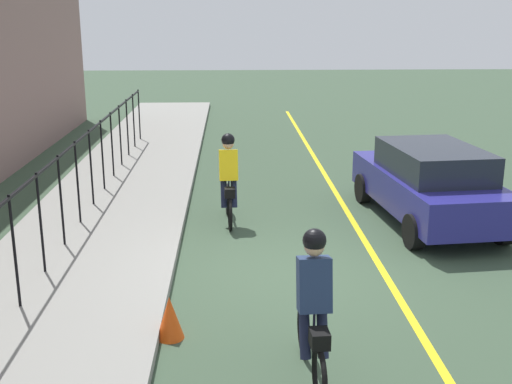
% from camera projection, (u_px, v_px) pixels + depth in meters
% --- Properties ---
extents(ground_plane, '(80.00, 80.00, 0.00)m').
position_uv_depth(ground_plane, '(285.00, 270.00, 10.51)').
color(ground_plane, '#354935').
extents(lane_line_centre, '(36.00, 0.12, 0.01)m').
position_uv_depth(lane_line_centre, '(382.00, 269.00, 10.57)').
color(lane_line_centre, yellow).
rests_on(lane_line_centre, ground).
extents(sidewalk, '(40.00, 3.20, 0.15)m').
position_uv_depth(sidewalk, '(75.00, 269.00, 10.36)').
color(sidewalk, gray).
rests_on(sidewalk, ground).
extents(iron_fence, '(19.98, 0.04, 1.60)m').
position_uv_depth(iron_fence, '(60.00, 183.00, 10.99)').
color(iron_fence, black).
rests_on(iron_fence, sidewalk).
extents(cyclist_lead, '(1.71, 0.38, 1.83)m').
position_uv_depth(cyclist_lead, '(229.00, 179.00, 12.65)').
color(cyclist_lead, black).
rests_on(cyclist_lead, ground).
extents(cyclist_follow, '(1.71, 0.38, 1.83)m').
position_uv_depth(cyclist_follow, '(313.00, 308.00, 7.08)').
color(cyclist_follow, black).
rests_on(cyclist_follow, ground).
extents(patrol_sedan, '(4.56, 2.28, 1.58)m').
position_uv_depth(patrol_sedan, '(429.00, 182.00, 12.77)').
color(patrol_sedan, navy).
rests_on(patrol_sedan, ground).
extents(traffic_cone_near, '(0.36, 0.36, 0.57)m').
position_uv_depth(traffic_cone_near, '(170.00, 318.00, 8.24)').
color(traffic_cone_near, '#EE4D12').
rests_on(traffic_cone_near, ground).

